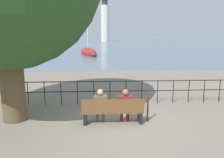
# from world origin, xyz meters

# --- Properties ---
(ground_plane) EXTENTS (1000.00, 1000.00, 0.00)m
(ground_plane) POSITION_xyz_m (0.00, 0.00, 0.00)
(ground_plane) COLOR gray
(harbor_water) EXTENTS (600.00, 300.00, 0.01)m
(harbor_water) POSITION_xyz_m (0.00, 161.51, 0.00)
(harbor_water) COLOR slate
(harbor_water) RESTS_ON ground_plane
(park_bench) EXTENTS (2.09, 0.45, 0.90)m
(park_bench) POSITION_xyz_m (0.00, -0.07, 0.44)
(park_bench) COLOR brown
(park_bench) RESTS_ON ground_plane
(seated_person_left) EXTENTS (0.44, 0.35, 1.21)m
(seated_person_left) POSITION_xyz_m (-0.43, 0.01, 0.67)
(seated_person_left) COLOR brown
(seated_person_left) RESTS_ON ground_plane
(seated_person_right) EXTENTS (0.49, 0.35, 1.19)m
(seated_person_right) POSITION_xyz_m (0.43, 0.01, 0.66)
(seated_person_right) COLOR maroon
(seated_person_right) RESTS_ON ground_plane
(promenade_railing) EXTENTS (14.18, 0.04, 1.05)m
(promenade_railing) POSITION_xyz_m (-0.00, 2.18, 0.69)
(promenade_railing) COLOR black
(promenade_railing) RESTS_ON ground_plane
(closed_umbrella) EXTENTS (0.09, 0.09, 0.99)m
(closed_umbrella) POSITION_xyz_m (1.22, 0.07, 0.55)
(closed_umbrella) COLOR maroon
(closed_umbrella) RESTS_ON ground_plane
(sailboat_0) EXTENTS (4.03, 6.25, 12.88)m
(sailboat_0) POSITION_xyz_m (-11.16, 38.87, 0.39)
(sailboat_0) COLOR black
(sailboat_0) RESTS_ON ground_plane
(sailboat_1) EXTENTS (4.83, 7.36, 12.05)m
(sailboat_1) POSITION_xyz_m (-12.20, 29.98, 0.32)
(sailboat_1) COLOR silver
(sailboat_1) RESTS_ON ground_plane
(sailboat_2) EXTENTS (4.02, 8.21, 11.75)m
(sailboat_2) POSITION_xyz_m (-2.35, 28.59, 0.38)
(sailboat_2) COLOR maroon
(sailboat_2) RESTS_ON ground_plane
(harbor_lighthouse) EXTENTS (4.81, 4.81, 25.36)m
(harbor_lighthouse) POSITION_xyz_m (2.63, 125.75, 11.79)
(harbor_lighthouse) COLOR silver
(harbor_lighthouse) RESTS_ON ground_plane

